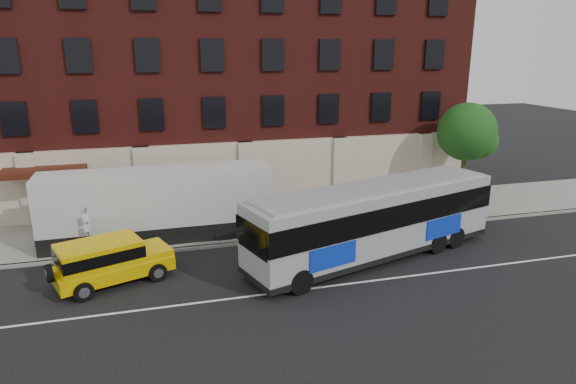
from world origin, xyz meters
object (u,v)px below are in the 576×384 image
object	(u,v)px
street_tree	(467,134)
shipping_container	(159,206)
city_bus	(375,218)
sign_pole	(88,229)
yellow_suv	(108,259)

from	to	relation	value
street_tree	shipping_container	size ratio (longest dim) A/B	0.55
city_bus	shipping_container	size ratio (longest dim) A/B	1.16
city_bus	shipping_container	distance (m)	10.75
sign_pole	street_tree	world-z (taller)	street_tree
shipping_container	city_bus	bearing A→B (deg)	-26.56
street_tree	shipping_container	distance (m)	19.05
sign_pole	shipping_container	world-z (taller)	shipping_container
street_tree	yellow_suv	bearing A→B (deg)	-163.29
sign_pole	city_bus	distance (m)	13.31
sign_pole	shipping_container	xyz separation A→B (m)	(3.25, 1.45, 0.40)
sign_pole	yellow_suv	xyz separation A→B (m)	(1.05, -2.96, -0.37)
shipping_container	street_tree	bearing A→B (deg)	5.73
yellow_suv	shipping_container	distance (m)	4.99
city_bus	shipping_container	world-z (taller)	shipping_container
shipping_container	yellow_suv	bearing A→B (deg)	-116.50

